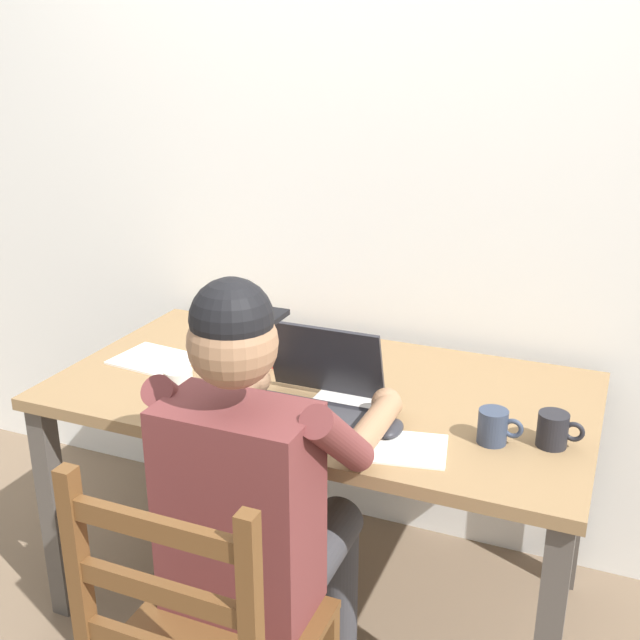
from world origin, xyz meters
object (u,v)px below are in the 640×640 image
(coffee_mug_spare, at_px, (554,430))
(desk, at_px, (322,412))
(seated_person, at_px, (261,494))
(coffee_mug_white, at_px, (180,385))
(computer_mouse, at_px, (391,429))
(laptop, at_px, (312,396))
(book_stack_main, at_px, (270,348))
(coffee_mug_dark, at_px, (494,427))

(coffee_mug_spare, bearing_deg, desk, 170.57)
(seated_person, xyz_separation_m, coffee_mug_white, (-0.38, 0.26, 0.11))
(computer_mouse, bearing_deg, seated_person, -128.55)
(laptop, bearing_deg, desk, 104.22)
(desk, height_order, laptop, laptop)
(desk, distance_m, laptop, 0.23)
(coffee_mug_white, relative_size, book_stack_main, 0.58)
(seated_person, bearing_deg, laptop, 90.79)
(seated_person, relative_size, laptop, 3.76)
(coffee_mug_spare, bearing_deg, coffee_mug_dark, -163.85)
(laptop, relative_size, book_stack_main, 1.63)
(laptop, bearing_deg, book_stack_main, 131.79)
(desk, height_order, coffee_mug_white, coffee_mug_white)
(computer_mouse, xyz_separation_m, coffee_mug_dark, (0.25, 0.06, 0.03))
(seated_person, distance_m, coffee_mug_white, 0.47)
(desk, distance_m, computer_mouse, 0.36)
(coffee_mug_spare, distance_m, book_stack_main, 0.92)
(coffee_mug_white, height_order, coffee_mug_dark, same)
(laptop, height_order, book_stack_main, laptop)
(computer_mouse, distance_m, coffee_mug_dark, 0.25)
(desk, xyz_separation_m, coffee_mug_spare, (0.66, -0.11, 0.13))
(coffee_mug_white, bearing_deg, computer_mouse, 2.56)
(coffee_mug_white, bearing_deg, coffee_mug_spare, 7.26)
(seated_person, height_order, computer_mouse, seated_person)
(coffee_mug_white, distance_m, coffee_mug_spare, 1.00)
(coffee_mug_white, xyz_separation_m, book_stack_main, (0.10, 0.36, -0.01))
(computer_mouse, distance_m, coffee_mug_spare, 0.40)
(coffee_mug_white, bearing_deg, laptop, 8.80)
(coffee_mug_spare, xyz_separation_m, book_stack_main, (-0.89, 0.24, -0.01))
(coffee_mug_dark, distance_m, book_stack_main, 0.80)
(coffee_mug_white, height_order, book_stack_main, coffee_mug_white)
(coffee_mug_white, bearing_deg, seated_person, -34.10)
(desk, distance_m, book_stack_main, 0.29)
(desk, relative_size, laptop, 4.65)
(laptop, bearing_deg, computer_mouse, -7.66)
(desk, relative_size, book_stack_main, 7.57)
(coffee_mug_dark, relative_size, book_stack_main, 0.55)
(laptop, xyz_separation_m, computer_mouse, (0.23, -0.03, -0.04))
(desk, distance_m, coffee_mug_white, 0.43)
(seated_person, height_order, book_stack_main, seated_person)
(seated_person, xyz_separation_m, book_stack_main, (-0.28, 0.62, 0.09))
(coffee_mug_white, distance_m, book_stack_main, 0.38)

